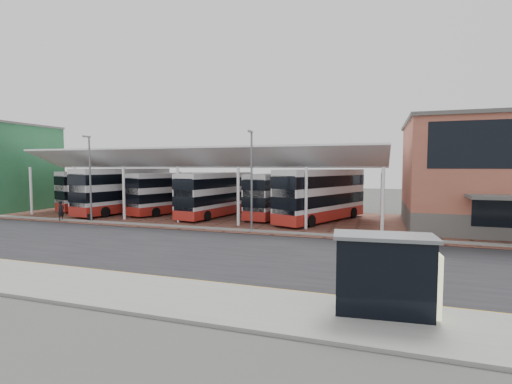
# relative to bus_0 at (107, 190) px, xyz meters

# --- Properties ---
(ground) EXTENTS (140.00, 140.00, 0.00)m
(ground) POSITION_rel_bus_0_xyz_m (19.90, -15.40, -2.35)
(ground) COLOR #3E403B
(road) EXTENTS (120.00, 14.00, 0.02)m
(road) POSITION_rel_bus_0_xyz_m (19.90, -16.40, -2.34)
(road) COLOR black
(road) RESTS_ON ground
(forecourt) EXTENTS (72.00, 16.00, 0.06)m
(forecourt) POSITION_rel_bus_0_xyz_m (21.90, -2.40, -2.32)
(forecourt) COLOR brown
(forecourt) RESTS_ON ground
(sidewalk) EXTENTS (120.00, 4.00, 0.14)m
(sidewalk) POSITION_rel_bus_0_xyz_m (19.90, -24.40, -2.28)
(sidewalk) COLOR slate
(sidewalk) RESTS_ON ground
(north_kerb) EXTENTS (120.00, 0.80, 0.14)m
(north_kerb) POSITION_rel_bus_0_xyz_m (19.90, -9.20, -2.28)
(north_kerb) COLOR slate
(north_kerb) RESTS_ON ground
(yellow_line_near) EXTENTS (120.00, 0.12, 0.01)m
(yellow_line_near) POSITION_rel_bus_0_xyz_m (19.90, -22.40, -2.32)
(yellow_line_near) COLOR #E69E02
(yellow_line_near) RESTS_ON road
(yellow_line_far) EXTENTS (120.00, 0.12, 0.01)m
(yellow_line_far) POSITION_rel_bus_0_xyz_m (19.90, -22.10, -2.32)
(yellow_line_far) COLOR #E69E02
(yellow_line_far) RESTS_ON road
(canopy) EXTENTS (37.00, 11.63, 7.07)m
(canopy) POSITION_rel_bus_0_xyz_m (13.90, -1.47, 3.45)
(canopy) COLOR white
(canopy) RESTS_ON ground
(shop_green) EXTENTS (6.40, 10.20, 10.22)m
(shop_green) POSITION_rel_bus_0_xyz_m (-10.10, -4.43, 2.77)
(shop_green) COLOR #28663C
(shop_green) RESTS_ON ground
(lamp_west) EXTENTS (0.16, 0.90, 8.07)m
(lamp_west) POSITION_rel_bus_0_xyz_m (5.90, -9.13, 2.01)
(lamp_west) COLOR slate
(lamp_west) RESTS_ON ground
(lamp_east) EXTENTS (0.16, 0.90, 8.07)m
(lamp_east) POSITION_rel_bus_0_xyz_m (21.90, -9.13, 2.01)
(lamp_east) COLOR slate
(lamp_east) RESTS_ON ground
(bus_0) EXTENTS (6.40, 11.36, 4.61)m
(bus_0) POSITION_rel_bus_0_xyz_m (0.00, 0.00, 0.00)
(bus_0) COLOR silver
(bus_0) RESTS_ON forecourt
(bus_1) EXTENTS (4.79, 12.30, 4.95)m
(bus_1) POSITION_rel_bus_0_xyz_m (4.43, -2.37, 0.17)
(bus_1) COLOR silver
(bus_1) RESTS_ON forecourt
(bus_2) EXTENTS (5.80, 11.09, 4.47)m
(bus_2) POSITION_rel_bus_0_xyz_m (9.76, -0.79, -0.07)
(bus_2) COLOR silver
(bus_2) RESTS_ON forecourt
(bus_3) EXTENTS (4.40, 11.28, 4.54)m
(bus_3) POSITION_rel_bus_0_xyz_m (15.53, -1.80, -0.04)
(bus_3) COLOR silver
(bus_3) RESTS_ON forecourt
(bus_4) EXTENTS (4.27, 11.09, 4.46)m
(bus_4) POSITION_rel_bus_0_xyz_m (21.69, -0.12, -0.07)
(bus_4) COLOR silver
(bus_4) RESTS_ON forecourt
(bus_5) EXTENTS (7.30, 11.98, 4.90)m
(bus_5) POSITION_rel_bus_0_xyz_m (26.45, -1.94, 0.14)
(bus_5) COLOR silver
(bus_5) RESTS_ON forecourt
(pedestrian) EXTENTS (0.47, 0.70, 1.89)m
(pedestrian) POSITION_rel_bus_0_xyz_m (2.58, -9.40, -1.34)
(pedestrian) COLOR black
(pedestrian) RESTS_ON forecourt
(suitcase) EXTENTS (0.39, 0.28, 0.66)m
(suitcase) POSITION_rel_bus_0_xyz_m (5.47, -8.82, -1.96)
(suitcase) COLOR black
(suitcase) RESTS_ON forecourt
(bus_shelter) EXTENTS (3.59, 1.89, 2.78)m
(bus_shelter) POSITION_rel_bus_0_xyz_m (32.12, -23.96, -0.48)
(bus_shelter) COLOR black
(bus_shelter) RESTS_ON sidewalk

